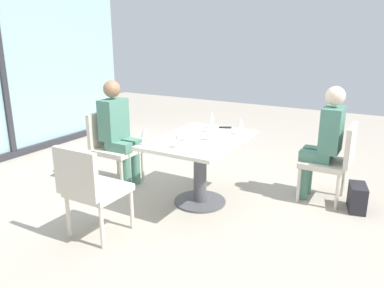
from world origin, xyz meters
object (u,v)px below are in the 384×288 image
(chair_near_window, at_px, (112,143))
(wine_glass_2, at_px, (188,128))
(person_near_window, at_px, (118,128))
(cell_phone_on_table, at_px, (225,127))
(wine_glass_3, at_px, (211,121))
(wine_glass_5, at_px, (179,135))
(chair_front_right, at_px, (334,158))
(chair_far_left, at_px, (90,186))
(person_front_right, at_px, (325,138))
(wine_glass_0, at_px, (241,123))
(wine_glass_4, at_px, (145,132))
(handbag_0, at_px, (357,198))
(dining_table_main, at_px, (200,156))
(wine_glass_1, at_px, (212,117))
(coffee_cup, at_px, (210,136))

(chair_near_window, height_order, wine_glass_2, wine_glass_2)
(person_near_window, distance_m, cell_phone_on_table, 1.27)
(wine_glass_3, relative_size, wine_glass_5, 1.00)
(chair_front_right, bearing_deg, chair_far_left, 137.69)
(wine_glass_2, bearing_deg, wine_glass_5, -168.30)
(person_front_right, xyz_separation_m, person_near_window, (-0.75, 2.22, 0.00))
(person_near_window, height_order, wine_glass_0, person_near_window)
(chair_far_left, bearing_deg, person_near_window, 29.38)
(person_near_window, distance_m, wine_glass_2, 1.08)
(person_near_window, xyz_separation_m, wine_glass_4, (-0.51, -0.77, 0.16))
(chair_near_window, relative_size, handbag_0, 2.90)
(wine_glass_0, distance_m, wine_glass_2, 0.61)
(dining_table_main, distance_m, handbag_0, 1.69)
(wine_glass_3, bearing_deg, wine_glass_1, 23.11)
(person_near_window, bearing_deg, wine_glass_1, -65.87)
(person_near_window, relative_size, wine_glass_0, 6.81)
(wine_glass_5, xyz_separation_m, handbag_0, (1.06, -1.51, -0.72))
(dining_table_main, relative_size, wine_glass_3, 6.56)
(handbag_0, bearing_deg, coffee_cup, 102.34)
(chair_near_window, height_order, person_near_window, person_near_window)
(chair_far_left, height_order, wine_glass_5, wine_glass_5)
(wine_glass_1, distance_m, handbag_0, 1.77)
(chair_near_window, distance_m, handbag_0, 2.82)
(chair_far_left, distance_m, person_front_right, 2.46)
(person_near_window, relative_size, wine_glass_2, 6.81)
(person_near_window, relative_size, wine_glass_3, 6.81)
(dining_table_main, distance_m, wine_glass_0, 0.56)
(wine_glass_0, distance_m, handbag_0, 1.43)
(chair_near_window, height_order, wine_glass_0, wine_glass_0)
(wine_glass_5, bearing_deg, wine_glass_0, -22.83)
(wine_glass_1, height_order, wine_glass_2, same)
(wine_glass_0, bearing_deg, person_front_right, -62.41)
(chair_near_window, height_order, chair_far_left, same)
(wine_glass_1, height_order, cell_phone_on_table, wine_glass_1)
(wine_glass_1, relative_size, wine_glass_5, 1.00)
(wine_glass_1, relative_size, coffee_cup, 2.06)
(wine_glass_3, height_order, wine_glass_5, same)
(dining_table_main, height_order, wine_glass_4, wine_glass_4)
(wine_glass_0, relative_size, wine_glass_1, 1.00)
(chair_near_window, bearing_deg, dining_table_main, -90.00)
(person_near_window, relative_size, wine_glass_4, 6.81)
(chair_far_left, relative_size, person_near_window, 0.69)
(wine_glass_3, distance_m, wine_glass_4, 0.83)
(wine_glass_0, bearing_deg, wine_glass_3, 101.48)
(wine_glass_2, height_order, coffee_cup, wine_glass_2)
(chair_front_right, bearing_deg, wine_glass_2, 125.36)
(wine_glass_3, bearing_deg, wine_glass_2, 174.14)
(wine_glass_1, relative_size, wine_glass_3, 1.00)
(wine_glass_0, xyz_separation_m, coffee_cup, (-0.36, 0.18, -0.09))
(coffee_cup, bearing_deg, chair_near_window, 88.88)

